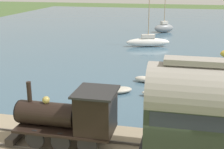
% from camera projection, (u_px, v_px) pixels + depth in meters
% --- Properties ---
extents(harbor_water, '(80.00, 80.00, 0.01)m').
position_uv_depth(harbor_water, '(178.00, 28.00, 54.65)').
color(harbor_water, '#426075').
rests_on(harbor_water, ground).
extents(steam_locomotive, '(2.09, 5.30, 3.06)m').
position_uv_depth(steam_locomotive, '(73.00, 115.00, 14.78)').
color(steam_locomotive, black).
rests_on(steam_locomotive, rail_embankment).
extents(sailboat_gray, '(2.97, 3.55, 8.10)m').
position_uv_depth(sailboat_gray, '(164.00, 28.00, 50.40)').
color(sailboat_gray, gray).
rests_on(sailboat_gray, harbor_water).
extents(sailboat_white, '(2.64, 5.66, 7.40)m').
position_uv_depth(sailboat_white, '(148.00, 42.00, 39.68)').
color(sailboat_white, white).
rests_on(sailboat_white, harbor_water).
extents(rowboat_off_pier, '(1.81, 2.20, 0.45)m').
position_uv_depth(rowboat_off_pier, '(119.00, 90.00, 23.52)').
color(rowboat_off_pier, '#B7B2A3').
rests_on(rowboat_off_pier, harbor_water).
extents(rowboat_mid_harbor, '(0.99, 2.64, 0.50)m').
position_uv_depth(rowboat_mid_harbor, '(160.00, 93.00, 22.73)').
color(rowboat_mid_harbor, beige).
rests_on(rowboat_mid_harbor, harbor_water).
extents(rowboat_far_out, '(1.06, 1.98, 0.51)m').
position_uv_depth(rowboat_far_out, '(146.00, 79.00, 25.91)').
color(rowboat_far_out, beige).
rests_on(rowboat_far_out, harbor_water).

